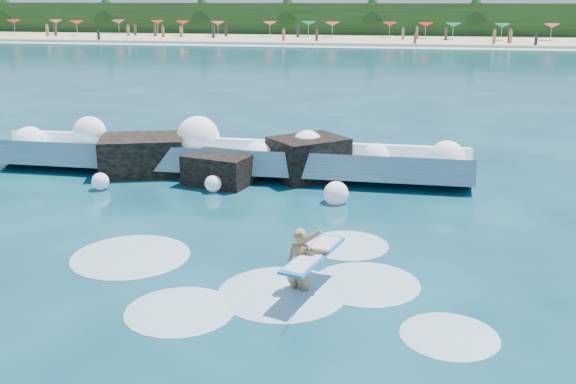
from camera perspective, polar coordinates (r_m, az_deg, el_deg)
ground at (r=14.76m, az=-7.21°, el=-6.38°), size 200.00×200.00×0.00m
beach at (r=91.15m, az=8.03°, el=13.23°), size 140.00×20.00×0.40m
wet_band at (r=80.20m, az=7.63°, el=12.65°), size 140.00×5.00×0.08m
treeline at (r=101.03m, az=8.38°, el=14.86°), size 140.00×4.00×5.00m
breaking_wave at (r=22.21m, az=-5.47°, el=3.00°), size 16.37×2.62×1.41m
rock_cluster at (r=21.72m, az=-6.41°, el=2.70°), size 8.79×3.66×1.60m
surfer_with_board at (r=13.09m, az=1.30°, el=-6.48°), size 1.17×2.86×1.64m
wave_spray at (r=22.00m, az=-6.25°, el=4.01°), size 15.64×4.22×1.96m
surf_foam at (r=13.92m, az=-2.96°, el=-7.74°), size 9.45×6.13×0.14m
beach_umbrellas at (r=92.81m, az=8.11°, el=14.55°), size 112.15×6.30×0.50m
beachgoers at (r=87.82m, az=11.99°, el=13.47°), size 106.00×14.11×1.90m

